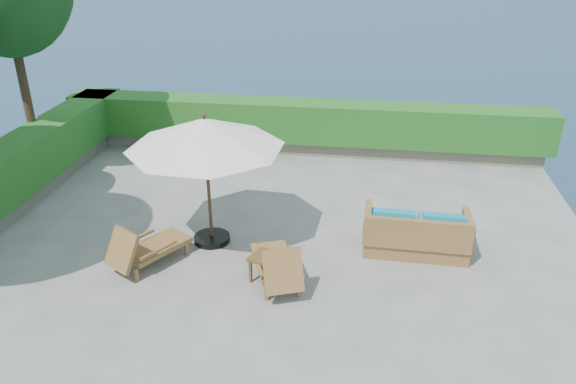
# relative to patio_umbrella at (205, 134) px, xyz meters

# --- Properties ---
(ground) EXTENTS (12.00, 12.00, 0.00)m
(ground) POSITION_rel_patio_umbrella_xyz_m (1.15, -0.75, -2.13)
(ground) COLOR gray
(ground) RESTS_ON ground
(foundation) EXTENTS (12.00, 12.00, 3.00)m
(foundation) POSITION_rel_patio_umbrella_xyz_m (1.15, -0.75, -3.68)
(foundation) COLOR #4D473D
(foundation) RESTS_ON ocean
(planter_wall_far) EXTENTS (12.00, 0.60, 0.36)m
(planter_wall_far) POSITION_rel_patio_umbrella_xyz_m (1.15, 4.85, -1.95)
(planter_wall_far) COLOR #706959
(planter_wall_far) RESTS_ON ground
(hedge_far) EXTENTS (12.40, 0.90, 1.00)m
(hedge_far) POSITION_rel_patio_umbrella_xyz_m (1.15, 4.85, -1.28)
(hedge_far) COLOR #1A4F16
(hedge_far) RESTS_ON planter_wall_far
(patio_umbrella) EXTENTS (3.59, 3.59, 2.52)m
(patio_umbrella) POSITION_rel_patio_umbrella_xyz_m (0.00, 0.00, 0.00)
(patio_umbrella) COLOR black
(patio_umbrella) RESTS_ON ground
(lounge_left) EXTENTS (1.28, 1.57, 0.85)m
(lounge_left) POSITION_rel_patio_umbrella_xyz_m (-0.90, -0.98, -1.78)
(lounge_left) COLOR brown
(lounge_left) RESTS_ON ground
(lounge_right) EXTENTS (1.11, 1.62, 0.87)m
(lounge_right) POSITION_rel_patio_umbrella_xyz_m (1.44, -1.20, -1.77)
(lounge_right) COLOR brown
(lounge_right) RESTS_ON ground
(side_table) EXTENTS (0.58, 0.58, 0.48)m
(side_table) POSITION_rel_patio_umbrella_xyz_m (1.23, -1.13, -1.74)
(side_table) COLOR brown
(side_table) RESTS_ON ground
(wicker_loveseat) EXTENTS (1.92, 1.02, 0.93)m
(wicker_loveseat) POSITION_rel_patio_umbrella_xyz_m (3.77, 0.16, -1.77)
(wicker_loveseat) COLOR brown
(wicker_loveseat) RESTS_ON ground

